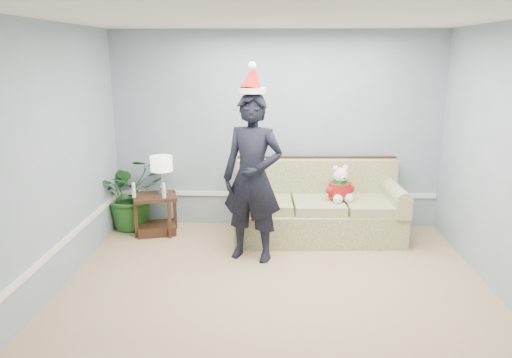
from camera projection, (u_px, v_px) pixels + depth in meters
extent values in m
cube|color=tan|center=(274.00, 312.00, 4.76)|extent=(4.50, 5.00, 0.02)
cube|color=white|center=(278.00, 13.00, 4.09)|extent=(4.50, 5.00, 0.02)
cube|color=#8EA1B5|center=(276.00, 131.00, 6.85)|extent=(4.50, 0.02, 2.70)
cube|color=#8EA1B5|center=(274.00, 321.00, 1.99)|extent=(4.50, 0.02, 2.70)
cube|color=#8EA1B5|center=(26.00, 171.00, 4.51)|extent=(0.02, 5.00, 2.70)
cube|color=white|center=(276.00, 194.00, 7.05)|extent=(4.48, 0.03, 0.06)
cube|color=white|center=(40.00, 263.00, 4.73)|extent=(0.03, 4.98, 0.06)
cube|color=#50622E|center=(317.00, 223.00, 6.60)|extent=(2.21, 1.03, 0.41)
cube|color=#50622E|center=(267.00, 204.00, 6.51)|extent=(0.67, 0.77, 0.12)
cube|color=#50622E|center=(318.00, 204.00, 6.49)|extent=(0.67, 0.77, 0.12)
cube|color=#50622E|center=(370.00, 205.00, 6.46)|extent=(0.67, 0.77, 0.12)
cube|color=#50622E|center=(316.00, 180.00, 6.82)|extent=(2.17, 0.30, 0.58)
cube|color=black|center=(317.00, 158.00, 6.82)|extent=(2.17, 0.16, 0.05)
cube|color=#50622E|center=(243.00, 198.00, 6.56)|extent=(0.23, 0.94, 0.25)
cube|color=#50622E|center=(395.00, 200.00, 6.48)|extent=(0.23, 0.94, 0.25)
cube|color=#3E2A16|center=(155.00, 197.00, 6.69)|extent=(0.66, 0.60, 0.04)
cube|color=#3E2A16|center=(157.00, 229.00, 6.80)|extent=(0.60, 0.54, 0.13)
cube|color=#3E2A16|center=(136.00, 218.00, 6.59)|extent=(0.06, 0.06, 0.54)
cube|color=#3E2A16|center=(170.00, 219.00, 6.57)|extent=(0.06, 0.06, 0.54)
cube|color=#3E2A16|center=(143.00, 210.00, 6.94)|extent=(0.06, 0.06, 0.54)
cube|color=#3E2A16|center=(175.00, 210.00, 6.92)|extent=(0.06, 0.06, 0.54)
cylinder|color=silver|center=(163.00, 193.00, 6.74)|extent=(0.14, 0.14, 0.03)
sphere|color=silver|center=(163.00, 187.00, 6.72)|extent=(0.08, 0.08, 0.08)
cylinder|color=silver|center=(162.00, 178.00, 6.69)|extent=(0.02, 0.02, 0.29)
cylinder|color=white|center=(161.00, 164.00, 6.64)|extent=(0.29, 0.29, 0.20)
cylinder|color=silver|center=(134.00, 193.00, 6.57)|extent=(0.05, 0.05, 0.11)
cylinder|color=white|center=(133.00, 186.00, 6.54)|extent=(0.04, 0.04, 0.09)
cylinder|color=silver|center=(164.00, 194.00, 6.55)|extent=(0.05, 0.05, 0.11)
cylinder|color=white|center=(164.00, 186.00, 6.52)|extent=(0.04, 0.04, 0.09)
imported|color=#1E551D|center=(132.00, 192.00, 6.92)|extent=(1.21, 1.19, 1.02)
imported|color=black|center=(253.00, 178.00, 5.76)|extent=(0.82, 0.66, 1.97)
cylinder|color=white|center=(253.00, 90.00, 5.51)|extent=(0.40, 0.40, 0.06)
cone|color=#B31322|center=(253.00, 77.00, 5.50)|extent=(0.37, 0.40, 0.35)
sphere|color=white|center=(252.00, 66.00, 5.37)|extent=(0.09, 0.09, 0.09)
sphere|color=white|center=(340.00, 190.00, 6.44)|extent=(0.27, 0.27, 0.27)
cylinder|color=#B31322|center=(340.00, 190.00, 6.44)|extent=(0.36, 0.36, 0.19)
cylinder|color=#10681C|center=(340.00, 182.00, 6.42)|extent=(0.24, 0.24, 0.03)
sphere|color=white|center=(335.00, 199.00, 6.35)|extent=(0.12, 0.12, 0.12)
sphere|color=white|center=(346.00, 199.00, 6.34)|extent=(0.12, 0.12, 0.12)
sphere|color=white|center=(340.00, 175.00, 6.38)|extent=(0.19, 0.19, 0.19)
sphere|color=black|center=(341.00, 178.00, 6.28)|extent=(0.03, 0.03, 0.03)
sphere|color=white|center=(335.00, 168.00, 6.38)|extent=(0.07, 0.07, 0.07)
sphere|color=white|center=(346.00, 168.00, 6.37)|extent=(0.07, 0.07, 0.07)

